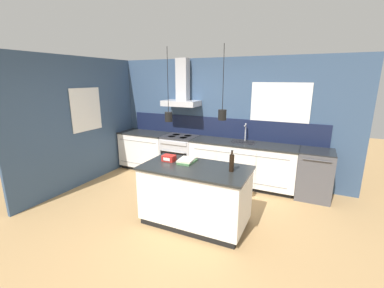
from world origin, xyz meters
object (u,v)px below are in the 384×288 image
object	(u,v)px
bottle_on_island	(232,162)
book_stack	(187,161)
dishwasher	(315,174)
oven_range	(180,155)
red_supply_box	(169,158)

from	to	relation	value
bottle_on_island	book_stack	bearing A→B (deg)	173.87
dishwasher	book_stack	xyz separation A→B (m)	(-1.84, -1.61, 0.48)
oven_range	bottle_on_island	bearing A→B (deg)	-44.42
book_stack	red_supply_box	distance (m)	0.29
oven_range	red_supply_box	world-z (taller)	red_supply_box
oven_range	book_stack	size ratio (longest dim) A/B	2.79
bottle_on_island	oven_range	bearing A→B (deg)	135.58
oven_range	bottle_on_island	distance (m)	2.47
red_supply_box	oven_range	bearing A→B (deg)	112.52
oven_range	bottle_on_island	size ratio (longest dim) A/B	2.96
bottle_on_island	red_supply_box	xyz separation A→B (m)	(-1.03, 0.02, -0.08)
book_stack	dishwasher	bearing A→B (deg)	41.10
dishwasher	red_supply_box	distance (m)	2.75
book_stack	red_supply_box	bearing A→B (deg)	-168.93
oven_range	bottle_on_island	xyz separation A→B (m)	(1.72, -1.68, 0.58)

